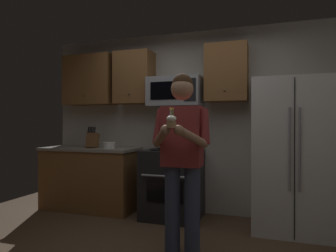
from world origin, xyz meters
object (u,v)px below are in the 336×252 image
at_px(microwave, 175,92).
at_px(knife_block, 92,140).
at_px(person, 182,152).
at_px(refrigerator, 292,155).
at_px(bowl_large_white, 109,145).
at_px(oven_range, 173,184).
at_px(cupcake, 171,121).

xyz_separation_m(microwave, knife_block, (-1.24, -0.15, -0.68)).
bearing_deg(microwave, person, -69.93).
bearing_deg(knife_block, refrigerator, -0.20).
distance_m(microwave, bowl_large_white, 1.23).
distance_m(knife_block, bowl_large_white, 0.28).
bearing_deg(knife_block, person, -32.22).
relative_size(oven_range, person, 0.53).
bearing_deg(cupcake, microwave, 106.02).
distance_m(bowl_large_white, person, 1.76).
relative_size(microwave, cupcake, 4.26).
xyz_separation_m(microwave, person, (0.44, -1.21, -0.72)).
bearing_deg(cupcake, person, 90.00).
distance_m(microwave, knife_block, 1.42).
distance_m(microwave, refrigerator, 1.72).
bearing_deg(knife_block, cupcake, -39.56).
bearing_deg(microwave, cupcake, -73.98).
relative_size(microwave, person, 0.42).
bearing_deg(cupcake, knife_block, 140.44).
height_order(microwave, cupcake, microwave).
bearing_deg(oven_range, bowl_large_white, -178.42).
distance_m(refrigerator, bowl_large_white, 2.46).
xyz_separation_m(person, cupcake, (0.00, -0.33, 0.30)).
height_order(microwave, knife_block, microwave).
relative_size(oven_range, cupcake, 5.36).
bearing_deg(microwave, knife_block, -173.14).
bearing_deg(oven_range, microwave, 89.98).
relative_size(knife_block, cupcake, 1.84).
bearing_deg(bowl_large_white, refrigerator, -0.29).
distance_m(refrigerator, knife_block, 2.74).
bearing_deg(knife_block, microwave, 6.86).
height_order(microwave, bowl_large_white, microwave).
xyz_separation_m(refrigerator, cupcake, (-1.06, -1.38, 0.39)).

